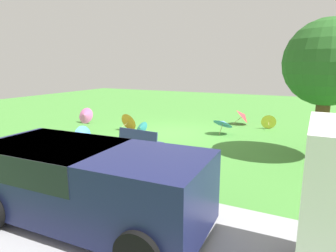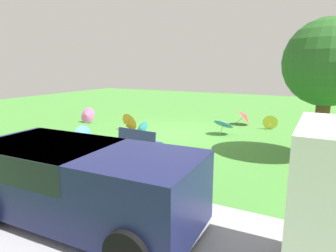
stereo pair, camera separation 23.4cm
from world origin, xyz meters
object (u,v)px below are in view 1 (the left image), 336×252
at_px(park_bench, 140,141).
at_px(shade_tree, 328,64).
at_px(parasol_blue_0, 223,123).
at_px(parasol_blue_1, 84,135).
at_px(parasol_orange_0, 130,121).
at_px(parasol_teal_1, 141,128).
at_px(parasol_red_0, 243,116).
at_px(parasol_yellow_1, 269,121).
at_px(parasol_pink_0, 85,115).
at_px(van_dark, 84,178).

bearing_deg(park_bench, shade_tree, -157.61).
xyz_separation_m(parasol_blue_0, parasol_blue_1, (4.42, 4.12, -0.16)).
distance_m(parasol_orange_0, parasol_teal_1, 1.18).
bearing_deg(parasol_teal_1, park_bench, 121.32).
bearing_deg(parasol_red_0, park_bench, 73.00).
relative_size(park_bench, parasol_teal_1, 1.92).
height_order(parasol_blue_0, parasol_yellow_1, parasol_blue_0).
relative_size(park_bench, parasol_pink_0, 1.80).
height_order(parasol_blue_1, parasol_teal_1, parasol_blue_1).
xyz_separation_m(parasol_red_0, parasol_blue_0, (0.33, 2.64, 0.06)).
relative_size(parasol_pink_0, parasol_red_0, 0.87).
bearing_deg(shade_tree, van_dark, 57.48).
bearing_deg(van_dark, parasol_blue_1, -47.23).
bearing_deg(park_bench, parasol_blue_1, -2.08).
distance_m(park_bench, parasol_blue_0, 4.57).
xyz_separation_m(parasol_pink_0, parasol_red_0, (-7.68, -3.47, 0.04)).
xyz_separation_m(parasol_orange_0, parasol_blue_1, (0.18, 2.94, -0.06)).
bearing_deg(parasol_yellow_1, shade_tree, 117.88).
distance_m(van_dark, parasol_pink_0, 10.37).
height_order(park_bench, parasol_teal_1, park_bench).
bearing_deg(van_dark, parasol_red_0, -93.64).
bearing_deg(van_dark, parasol_teal_1, -66.86).
distance_m(park_bench, parasol_red_0, 7.17).
bearing_deg(parasol_orange_0, parasol_yellow_1, -150.62).
xyz_separation_m(park_bench, parasol_teal_1, (1.48, -2.43, -0.15)).
relative_size(parasol_orange_0, parasol_yellow_1, 1.24).
bearing_deg(parasol_blue_1, parasol_orange_0, -93.54).
bearing_deg(parasol_blue_1, parasol_yellow_1, -134.18).
xyz_separation_m(parasol_blue_1, parasol_yellow_1, (-6.09, -6.27, -0.01)).
bearing_deg(parasol_teal_1, parasol_yellow_1, -141.27).
height_order(shade_tree, parasol_pink_0, shade_tree).
xyz_separation_m(parasol_red_0, parasol_orange_0, (4.57, 3.82, -0.04)).
relative_size(park_bench, parasol_orange_0, 1.75).
bearing_deg(parasol_blue_1, park_bench, 177.92).
distance_m(parasol_blue_1, parasol_yellow_1, 8.74).
bearing_deg(parasol_teal_1, shade_tree, 178.98).
height_order(van_dark, parasol_blue_0, van_dark).
xyz_separation_m(parasol_red_0, parasol_yellow_1, (-1.34, 0.49, -0.11)).
height_order(parasol_blue_0, parasol_blue_1, parasol_blue_0).
xyz_separation_m(parasol_orange_0, parasol_teal_1, (-1.00, 0.61, -0.12)).
distance_m(parasol_red_0, parasol_teal_1, 5.69).
bearing_deg(parasol_blue_0, parasol_yellow_1, -127.87).
height_order(park_bench, parasol_orange_0, park_bench).
xyz_separation_m(van_dark, parasol_yellow_1, (-2.04, -10.64, -0.55)).
bearing_deg(parasol_pink_0, van_dark, 132.27).
relative_size(parasol_yellow_1, parasol_teal_1, 0.89).
xyz_separation_m(van_dark, parasol_blue_0, (-0.38, -8.50, -0.38)).
relative_size(parasol_orange_0, parasol_teal_1, 1.10).
bearing_deg(parasol_blue_1, parasol_pink_0, -48.40).
relative_size(van_dark, parasol_yellow_1, 6.20).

